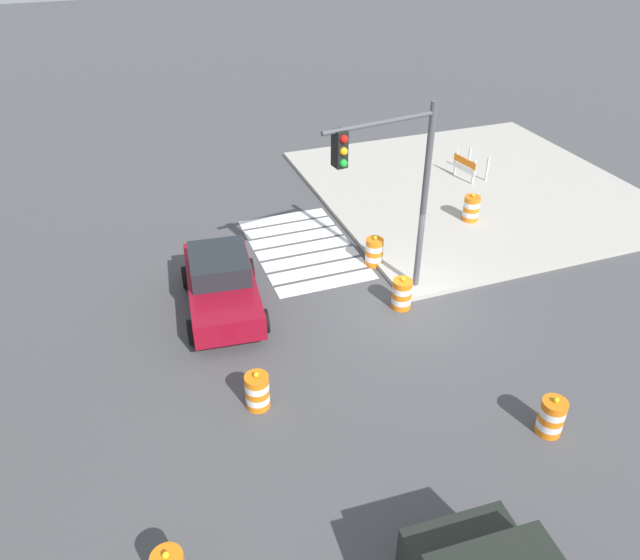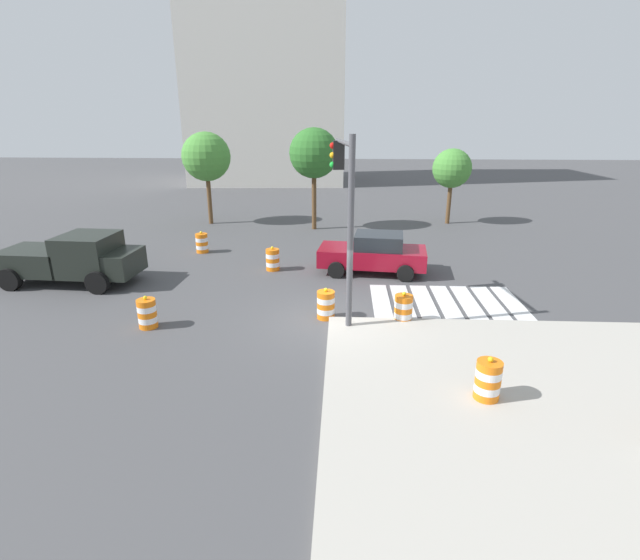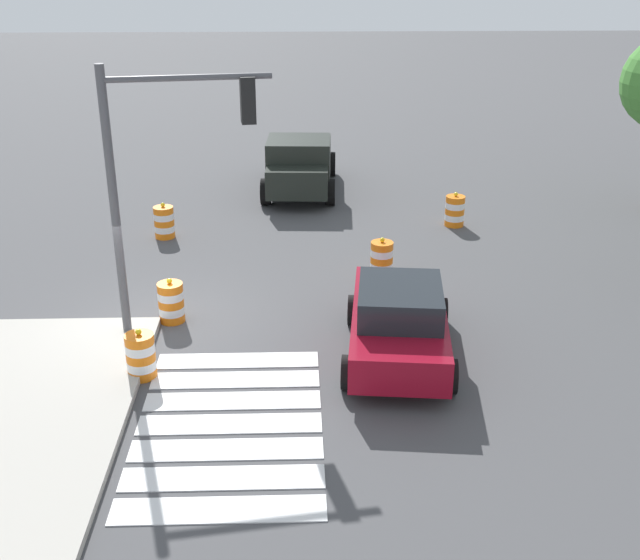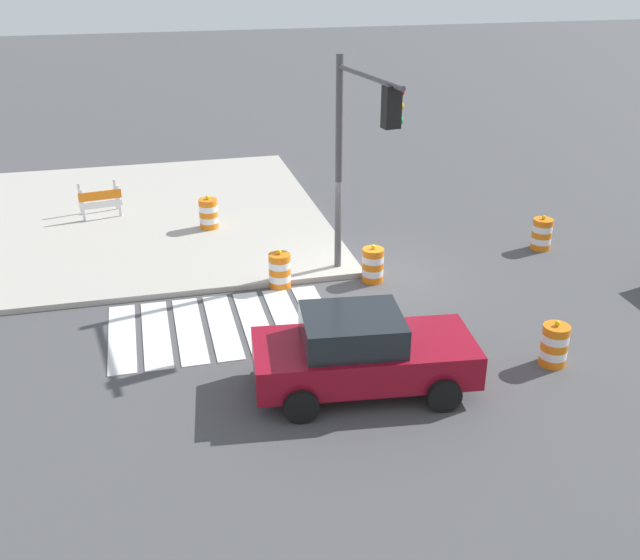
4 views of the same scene
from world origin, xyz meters
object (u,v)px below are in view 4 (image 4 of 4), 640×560
at_px(construction_barricade, 100,200).
at_px(traffic_barrel_crosswalk_end, 554,345).
at_px(traffic_barrel_near_corner, 280,270).
at_px(traffic_barrel_median_far, 542,234).
at_px(traffic_light_pole, 359,137).
at_px(traffic_barrel_median_near, 373,265).
at_px(traffic_barrel_on_sidewalk, 209,213).
at_px(sports_car, 361,352).

bearing_deg(construction_barricade, traffic_barrel_crosswalk_end, 129.65).
relative_size(traffic_barrel_near_corner, traffic_barrel_crosswalk_end, 1.00).
distance_m(traffic_barrel_crosswalk_end, traffic_barrel_median_far, 6.55).
distance_m(traffic_barrel_crosswalk_end, traffic_light_pole, 6.45).
relative_size(construction_barricade, traffic_light_pole, 0.24).
xyz_separation_m(traffic_barrel_crosswalk_end, construction_barricade, (9.32, -11.24, 0.27)).
xyz_separation_m(traffic_barrel_crosswalk_end, traffic_barrel_median_near, (2.39, -4.88, 0.00)).
bearing_deg(traffic_barrel_median_near, construction_barricade, -42.60).
bearing_deg(traffic_barrel_on_sidewalk, sports_car, 101.89).
height_order(sports_car, traffic_light_pole, traffic_light_pole).
distance_m(sports_car, traffic_barrel_median_far, 9.16).
xyz_separation_m(traffic_barrel_median_near, traffic_light_pole, (0.54, 0.29, 3.46)).
bearing_deg(traffic_light_pole, traffic_barrel_crosswalk_end, 122.54).
xyz_separation_m(sports_car, traffic_barrel_near_corner, (0.64, -5.02, -0.36)).
bearing_deg(traffic_barrel_crosswalk_end, construction_barricade, -50.35).
height_order(traffic_barrel_crosswalk_end, traffic_light_pole, traffic_light_pole).
distance_m(construction_barricade, traffic_light_pole, 9.76).
bearing_deg(traffic_barrel_on_sidewalk, traffic_barrel_crosswalk_end, 122.96).
xyz_separation_m(traffic_barrel_on_sidewalk, construction_barricade, (3.19, -1.79, 0.12)).
distance_m(sports_car, traffic_barrel_median_near, 5.11).
bearing_deg(traffic_barrel_median_near, traffic_barrel_near_corner, -5.65).
bearing_deg(construction_barricade, sports_car, 114.83).
relative_size(traffic_barrel_median_near, traffic_barrel_median_far, 1.00).
bearing_deg(traffic_barrel_crosswalk_end, traffic_light_pole, -57.46).
bearing_deg(traffic_barrel_median_far, construction_barricade, -23.77).
distance_m(traffic_barrel_on_sidewalk, construction_barricade, 3.66).
distance_m(traffic_barrel_near_corner, traffic_light_pole, 3.97).
bearing_deg(traffic_barrel_near_corner, traffic_barrel_median_near, 174.35).
bearing_deg(traffic_barrel_median_far, traffic_barrel_median_near, 10.06).
relative_size(traffic_barrel_near_corner, traffic_barrel_median_far, 1.00).
bearing_deg(traffic_light_pole, sports_car, 74.64).
distance_m(traffic_barrel_crosswalk_end, construction_barricade, 14.60).
xyz_separation_m(traffic_barrel_near_corner, traffic_barrel_on_sidewalk, (1.33, -4.34, 0.15)).
xyz_separation_m(sports_car, construction_barricade, (5.16, -11.14, -0.09)).
height_order(traffic_barrel_median_near, traffic_light_pole, traffic_light_pole).
bearing_deg(traffic_barrel_near_corner, traffic_light_pole, 164.28).
height_order(sports_car, construction_barricade, sports_car).
height_order(traffic_barrel_median_near, traffic_barrel_median_far, same).
distance_m(traffic_barrel_median_far, traffic_barrel_on_sidewalk, 9.80).
bearing_deg(traffic_barrel_on_sidewalk, construction_barricade, -29.33).
bearing_deg(traffic_barrel_near_corner, sports_car, 97.24).
xyz_separation_m(traffic_barrel_near_corner, traffic_barrel_median_far, (-7.78, -0.71, 0.00)).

